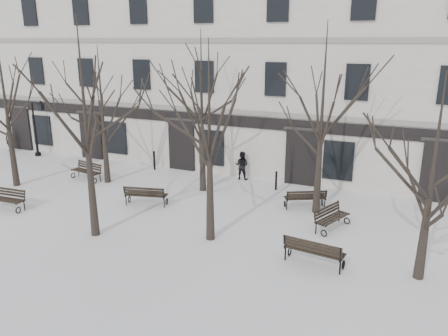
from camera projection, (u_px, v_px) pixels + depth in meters
The scene contains 20 objects.
ground at pixel (165, 231), 17.32m from camera, with size 100.00×100.00×0.00m, color white.
building at pixel (268, 70), 27.19m from camera, with size 40.40×10.20×11.40m.
tree_0 at pixel (3, 84), 21.35m from camera, with size 5.86×5.86×8.38m.
tree_1 at pixel (84, 104), 15.61m from camera, with size 5.71×5.71×8.16m.
tree_2 at pixel (209, 119), 15.38m from camera, with size 5.17×5.17×7.38m.
tree_3 at pixel (435, 155), 12.81m from camera, with size 4.54×4.54×6.49m.
tree_4 at pixel (101, 99), 22.11m from camera, with size 4.97×4.97×7.09m.
tree_5 at pixel (202, 93), 20.71m from camera, with size 5.47×5.47×7.81m.
tree_6 at pixel (323, 97), 17.87m from camera, with size 5.66×5.66×8.08m.
bench_0 at pixel (6, 198), 19.50m from camera, with size 1.88×0.78×0.93m.
bench_1 at pixel (146, 195), 19.90m from camera, with size 2.01×1.12×0.97m.
bench_2 at pixel (314, 251), 14.56m from camera, with size 2.08×0.97×1.01m.
bench_3 at pixel (87, 171), 23.63m from camera, with size 1.95×1.01×0.94m.
bench_4 at pixel (305, 198), 19.57m from camera, with size 1.90×1.43×0.92m.
bench_5 at pixel (331, 217), 17.47m from camera, with size 1.27×1.89×0.91m.
lamp_post at pixel (37, 124), 28.01m from camera, with size 1.14×0.42×3.64m.
bollard_a at pixel (154, 160), 25.42m from camera, with size 0.14×0.14×1.13m.
bollard_b at pixel (276, 180), 22.00m from camera, with size 0.13×0.13×0.99m.
pedestrian_a at pixel (11, 151), 29.96m from camera, with size 0.60×0.39×1.63m, color black.
pedestrian_b at pixel (242, 179), 23.86m from camera, with size 0.76×0.59×1.56m, color black.
Camera 1 is at (8.45, -13.69, 7.29)m, focal length 35.00 mm.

